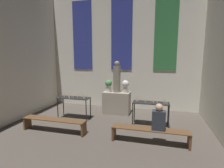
{
  "coord_description": "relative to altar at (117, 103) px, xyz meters",
  "views": [
    {
      "loc": [
        1.69,
        2.58,
        2.41
      ],
      "look_at": [
        0.0,
        8.92,
        1.4
      ],
      "focal_mm": 28.0,
      "sensor_mm": 36.0,
      "label": 1
    }
  ],
  "objects": [
    {
      "name": "wall_back",
      "position": [
        0.0,
        0.98,
        2.43
      ],
      "size": [
        7.17,
        0.16,
        5.73
      ],
      "color": "silver",
      "rests_on": "ground_plane"
    },
    {
      "name": "altar",
      "position": [
        0.0,
        0.0,
        0.0
      ],
      "size": [
        1.14,
        0.65,
        0.94
      ],
      "color": "gray",
      "rests_on": "ground_plane"
    },
    {
      "name": "statue",
      "position": [
        0.0,
        0.0,
        1.08
      ],
      "size": [
        0.31,
        0.31,
        1.32
      ],
      "color": "gray",
      "rests_on": "altar"
    },
    {
      "name": "flower_vase_left",
      "position": [
        -0.37,
        0.0,
        0.77
      ],
      "size": [
        0.29,
        0.29,
        0.51
      ],
      "color": "beige",
      "rests_on": "altar"
    },
    {
      "name": "flower_vase_right",
      "position": [
        0.37,
        0.0,
        0.77
      ],
      "size": [
        0.29,
        0.29,
        0.51
      ],
      "color": "beige",
      "rests_on": "altar"
    },
    {
      "name": "candle_rack_left",
      "position": [
        -1.47,
        -1.07,
        0.27
      ],
      "size": [
        1.26,
        0.49,
        1.04
      ],
      "color": "black",
      "rests_on": "ground_plane"
    },
    {
      "name": "candle_rack_right",
      "position": [
        1.48,
        -1.07,
        0.27
      ],
      "size": [
        1.26,
        0.49,
        1.04
      ],
      "color": "black",
      "rests_on": "ground_plane"
    },
    {
      "name": "pew_back_left",
      "position": [
        -1.52,
        -2.4,
        -0.14
      ],
      "size": [
        2.14,
        0.36,
        0.44
      ],
      "color": "brown",
      "rests_on": "ground_plane"
    },
    {
      "name": "pew_back_right",
      "position": [
        1.52,
        -2.4,
        -0.14
      ],
      "size": [
        2.14,
        0.36,
        0.44
      ],
      "color": "brown",
      "rests_on": "ground_plane"
    },
    {
      "name": "person_seated",
      "position": [
        1.75,
        -2.4,
        0.29
      ],
      "size": [
        0.36,
        0.24,
        0.74
      ],
      "color": "#282D38",
      "rests_on": "pew_back_right"
    }
  ]
}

